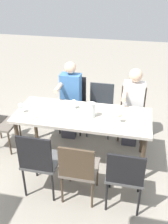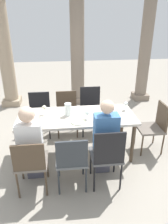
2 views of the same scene
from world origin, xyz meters
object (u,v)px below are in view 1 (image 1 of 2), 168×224
object	(u,v)px
plate_0	(131,127)
plate_2	(29,117)
dining_table	(82,119)
wine_glass_2	(21,106)
chair_east_north	(39,160)
chair_east_south	(73,100)
diner_woman_green	(132,105)
diner_man_white	(70,98)
plate_1	(86,106)
water_pitcher	(92,111)
chair_west_south	(132,109)
chair_west_north	(125,174)
wine_glass_0	(119,115)
chair_mid_south	(100,105)
wine_glass_1	(74,102)
chair_mid_north	(79,168)

from	to	relation	value
plate_0	plate_2	xyz separation A→B (m)	(1.42, 0.03, 0.00)
plate_2	dining_table	bearing A→B (deg)	-161.52
plate_2	wine_glass_2	bearing A→B (deg)	-31.81
chair_east_north	wine_glass_2	size ratio (longest dim) A/B	6.15
chair_east_south	diner_woman_green	bearing A→B (deg)	169.67
plate_0	wine_glass_2	size ratio (longest dim) A/B	1.62
diner_man_white	wine_glass_2	size ratio (longest dim) A/B	8.48
chair_east_south	diner_woman_green	size ratio (longest dim) A/B	0.76
diner_woman_green	chair_east_south	bearing A→B (deg)	-10.33
plate_0	plate_2	size ratio (longest dim) A/B	1.16
wine_glass_2	plate_1	bearing A→B (deg)	-156.29
plate_2	water_pitcher	xyz separation A→B (m)	(-0.86, -0.21, 0.09)
dining_table	chair_west_south	xyz separation A→B (m)	(-0.69, -0.82, -0.19)
dining_table	chair_west_north	size ratio (longest dim) A/B	2.24
wine_glass_0	plate_1	world-z (taller)	wine_glass_0
chair_mid_south	plate_2	xyz separation A→B (m)	(0.86, 1.06, 0.26)
chair_west_south	chair_east_north	distance (m)	1.96
chair_east_north	wine_glass_1	distance (m)	1.05
chair_east_north	plate_2	size ratio (longest dim) A/B	4.38
diner_man_white	water_pitcher	bearing A→B (deg)	127.00
plate_1	chair_mid_north	bearing A→B (deg)	97.65
chair_east_north	plate_1	size ratio (longest dim) A/B	4.19
chair_west_south	wine_glass_2	xyz separation A→B (m)	(1.57, 0.96, 0.37)
chair_east_north	wine_glass_2	xyz separation A→B (m)	(0.52, -0.69, 0.33)
chair_mid_north	wine_glass_1	distance (m)	1.08
dining_table	chair_mid_north	bearing A→B (deg)	99.60
chair_west_north	plate_1	bearing A→B (deg)	-56.81
plate_2	water_pitcher	bearing A→B (deg)	-166.48
diner_woman_green	wine_glass_0	size ratio (longest dim) A/B	7.68
chair_east_south	wine_glass_2	bearing A→B (deg)	61.75
plate_0	plate_1	distance (m)	0.84
chair_mid_north	wine_glass_2	world-z (taller)	wine_glass_2
chair_mid_south	plate_1	xyz separation A→B (m)	(0.14, 0.58, 0.26)
chair_west_north	water_pitcher	distance (m)	1.02
chair_east_south	diner_man_white	world-z (taller)	diner_man_white
dining_table	chair_mid_north	xyz separation A→B (m)	(-0.14, 0.83, -0.19)
chair_mid_north	wine_glass_2	size ratio (longest dim) A/B	5.67
chair_west_south	chair_mid_north	world-z (taller)	chair_mid_north
chair_west_north	wine_glass_1	bearing A→B (deg)	-48.49
chair_west_south	plate_2	world-z (taller)	chair_west_south
diner_woman_green	diner_man_white	xyz separation A→B (m)	(1.05, 0.01, 0.01)
chair_west_north	wine_glass_2	distance (m)	1.75
wine_glass_1	wine_glass_0	bearing A→B (deg)	159.93
wine_glass_0	wine_glass_1	world-z (taller)	wine_glass_0
diner_woman_green	wine_glass_1	distance (m)	1.00
wine_glass_0	chair_mid_north	bearing A→B (deg)	61.12
chair_west_south	plate_2	xyz separation A→B (m)	(1.41, 1.06, 0.27)
plate_1	chair_east_south	bearing A→B (deg)	-58.95
chair_west_north	plate_0	xyz separation A→B (m)	(-0.00, -0.61, 0.26)
dining_table	chair_east_south	bearing A→B (deg)	-66.73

